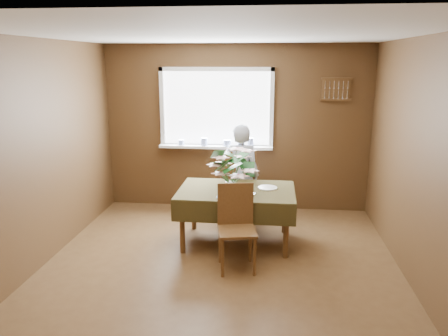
# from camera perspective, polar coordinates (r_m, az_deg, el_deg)

# --- Properties ---
(floor) EXTENTS (4.50, 4.50, 0.00)m
(floor) POSITION_cam_1_polar(r_m,az_deg,el_deg) (4.90, -0.72, -13.60)
(floor) COLOR #51351B
(floor) RESTS_ON ground
(ceiling) EXTENTS (4.50, 4.50, 0.00)m
(ceiling) POSITION_cam_1_polar(r_m,az_deg,el_deg) (4.35, -0.83, 17.06)
(ceiling) COLOR white
(ceiling) RESTS_ON wall_back
(wall_back) EXTENTS (4.00, 0.00, 4.00)m
(wall_back) POSITION_cam_1_polar(r_m,az_deg,el_deg) (6.66, 1.60, 5.19)
(wall_back) COLOR brown
(wall_back) RESTS_ON floor
(wall_front) EXTENTS (4.00, 0.00, 4.00)m
(wall_front) POSITION_cam_1_polar(r_m,az_deg,el_deg) (2.36, -7.59, -11.71)
(wall_front) COLOR brown
(wall_front) RESTS_ON floor
(wall_left) EXTENTS (0.00, 4.50, 4.50)m
(wall_left) POSITION_cam_1_polar(r_m,az_deg,el_deg) (5.10, -23.69, 1.29)
(wall_left) COLOR brown
(wall_left) RESTS_ON floor
(wall_right) EXTENTS (0.00, 4.50, 4.50)m
(wall_right) POSITION_cam_1_polar(r_m,az_deg,el_deg) (4.66, 24.43, 0.12)
(wall_right) COLOR brown
(wall_right) RESTS_ON floor
(window_assembly) EXTENTS (1.72, 0.20, 1.22)m
(window_assembly) POSITION_cam_1_polar(r_m,az_deg,el_deg) (6.62, -0.98, 6.12)
(window_assembly) COLOR white
(window_assembly) RESTS_ON wall_back
(spoon_rack) EXTENTS (0.44, 0.05, 0.33)m
(spoon_rack) POSITION_cam_1_polar(r_m,az_deg,el_deg) (6.60, 14.45, 9.93)
(spoon_rack) COLOR brown
(spoon_rack) RESTS_ON wall_back
(dining_table) EXTENTS (1.45, 0.99, 0.71)m
(dining_table) POSITION_cam_1_polar(r_m,az_deg,el_deg) (5.45, 1.63, -3.67)
(dining_table) COLOR brown
(dining_table) RESTS_ON floor
(chair_far) EXTENTS (0.57, 0.57, 1.05)m
(chair_far) POSITION_cam_1_polar(r_m,az_deg,el_deg) (6.19, 1.86, -1.97)
(chair_far) COLOR brown
(chair_far) RESTS_ON floor
(chair_near) EXTENTS (0.47, 0.47, 0.94)m
(chair_near) POSITION_cam_1_polar(r_m,az_deg,el_deg) (4.86, 1.62, -7.15)
(chair_near) COLOR brown
(chair_near) RESTS_ON floor
(seated_woman) EXTENTS (0.55, 0.39, 1.43)m
(seated_woman) POSITION_cam_1_polar(r_m,az_deg,el_deg) (6.05, 2.18, -0.89)
(seated_woman) COLOR white
(seated_woman) RESTS_ON floor
(flower_bouquet) EXTENTS (0.59, 0.59, 0.51)m
(flower_bouquet) POSITION_cam_1_polar(r_m,az_deg,el_deg) (5.17, 0.84, 0.15)
(flower_bouquet) COLOR white
(flower_bouquet) RESTS_ON dining_table
(side_plate) EXTENTS (0.28, 0.28, 0.01)m
(side_plate) POSITION_cam_1_polar(r_m,az_deg,el_deg) (5.50, 5.72, -2.59)
(side_plate) COLOR white
(side_plate) RESTS_ON dining_table
(table_knife) EXTENTS (0.06, 0.22, 0.00)m
(table_knife) POSITION_cam_1_polar(r_m,az_deg,el_deg) (5.18, 3.77, -3.57)
(table_knife) COLOR silver
(table_knife) RESTS_ON dining_table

